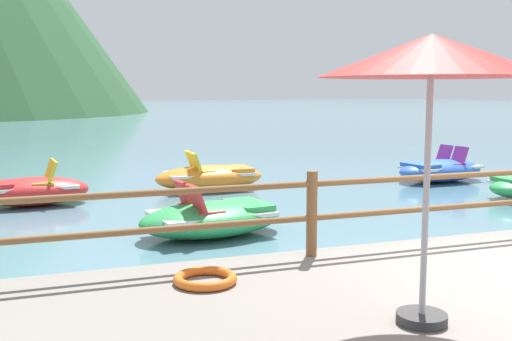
# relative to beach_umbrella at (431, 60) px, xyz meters

# --- Properties ---
(ground_plane) EXTENTS (200.00, 200.00, 0.00)m
(ground_plane) POSITION_rel_beach_umbrella_xyz_m (1.71, 40.53, -2.45)
(ground_plane) COLOR slate
(dock_railing) EXTENTS (23.92, 0.12, 0.95)m
(dock_railing) POSITION_rel_beach_umbrella_xyz_m (1.71, 2.08, -1.47)
(dock_railing) COLOR brown
(dock_railing) RESTS_ON promenade_dock
(beach_umbrella) EXTENTS (1.70, 1.70, 2.24)m
(beach_umbrella) POSITION_rel_beach_umbrella_xyz_m (0.00, 0.00, 0.00)
(beach_umbrella) COLOR #B2B2B7
(beach_umbrella) RESTS_ON promenade_dock
(life_ring) EXTENTS (0.61, 0.61, 0.09)m
(life_ring) POSITION_rel_beach_umbrella_xyz_m (-1.35, 1.54, -2.00)
(life_ring) COLOR orange
(life_ring) RESTS_ON promenade_dock
(pedal_boat_0) EXTENTS (2.19, 1.28, 0.88)m
(pedal_boat_0) POSITION_rel_beach_umbrella_xyz_m (-2.97, 8.52, -2.15)
(pedal_boat_0) COLOR red
(pedal_boat_0) RESTS_ON ground
(pedal_boat_2) EXTENTS (2.46, 1.24, 0.88)m
(pedal_boat_2) POSITION_rel_beach_umbrella_xyz_m (0.79, 9.15, -2.15)
(pedal_boat_2) COLOR orange
(pedal_boat_2) RESTS_ON ground
(pedal_boat_3) EXTENTS (2.57, 1.58, 0.87)m
(pedal_boat_3) POSITION_rel_beach_umbrella_xyz_m (6.48, 8.47, -2.16)
(pedal_boat_3) COLOR blue
(pedal_boat_3) RESTS_ON ground
(pedal_boat_6) EXTENTS (2.45, 1.64, 0.86)m
(pedal_boat_6) POSITION_rel_beach_umbrella_xyz_m (-0.33, 4.95, -2.17)
(pedal_boat_6) COLOR green
(pedal_boat_6) RESTS_ON ground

